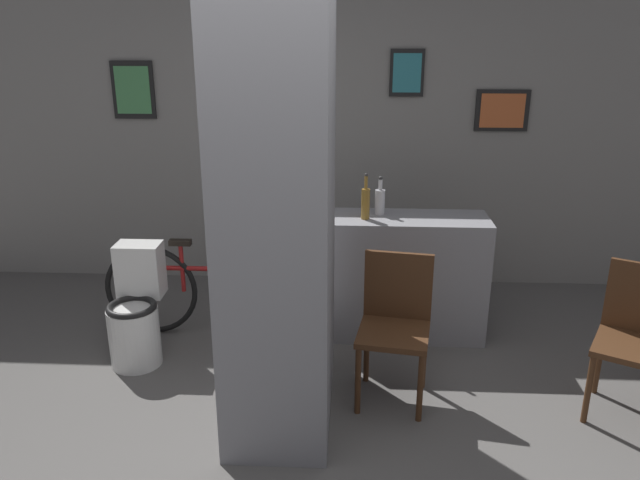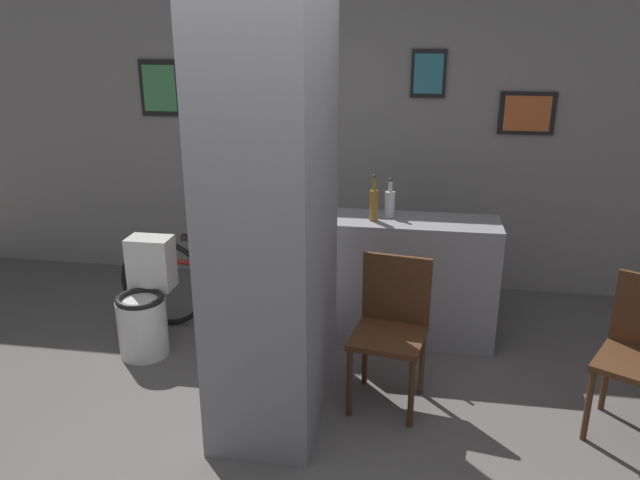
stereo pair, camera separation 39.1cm
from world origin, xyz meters
TOP-DOWN VIEW (x-y plane):
  - ground_plane at (0.00, 0.00)m, footprint 14.00×14.00m
  - wall_back at (0.00, 2.63)m, footprint 8.00×0.09m
  - pillar_center at (-0.13, 0.57)m, footprint 0.61×1.13m
  - counter_shelf at (0.63, 1.58)m, footprint 1.24×0.44m
  - toilet at (-1.20, 1.09)m, footprint 0.34×0.50m
  - chair_near_pillar at (0.55, 0.74)m, footprint 0.48×0.48m
  - bicycle at (-0.72, 1.47)m, footprint 1.69×0.42m
  - bottle_tall at (0.36, 1.52)m, footprint 0.06×0.06m
  - bottle_short at (0.47, 1.64)m, footprint 0.07×0.07m

SIDE VIEW (x-z plane):
  - ground_plane at x=0.00m, z-range 0.00..0.00m
  - toilet at x=-1.20m, z-range -0.06..0.74m
  - bicycle at x=-0.72m, z-range -0.01..0.74m
  - counter_shelf at x=0.63m, z-range 0.00..0.92m
  - chair_near_pillar at x=0.55m, z-range 0.06..0.97m
  - bottle_short at x=0.47m, z-range 0.88..1.17m
  - bottle_tall at x=0.36m, z-range 0.88..1.21m
  - pillar_center at x=-0.13m, z-range 0.00..2.60m
  - wall_back at x=0.00m, z-range 0.00..2.60m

